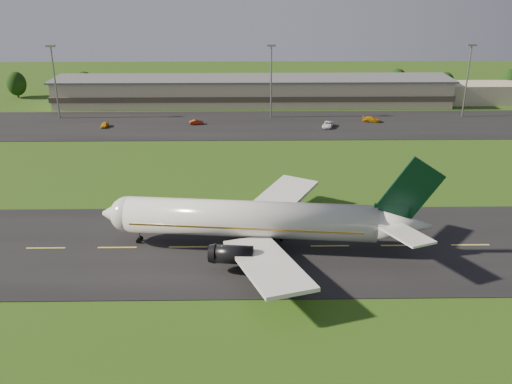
{
  "coord_description": "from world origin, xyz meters",
  "views": [
    {
      "loc": [
        -1.75,
        -78.85,
        40.96
      ],
      "look_at": [
        -0.37,
        8.0,
        6.0
      ],
      "focal_mm": 40.0,
      "sensor_mm": 36.0,
      "label": 1
    }
  ],
  "objects_px": {
    "service_vehicle_b": "(197,122)",
    "terminal": "(273,92)",
    "light_mast_west": "(54,73)",
    "light_mast_east": "(468,72)",
    "light_mast_centre": "(271,73)",
    "service_vehicle_a": "(105,125)",
    "airliner": "(255,220)",
    "service_vehicle_c": "(328,124)",
    "service_vehicle_d": "(372,119)"
  },
  "relations": [
    {
      "from": "light_mast_centre",
      "to": "service_vehicle_b",
      "type": "relative_size",
      "value": 5.43
    },
    {
      "from": "airliner",
      "to": "service_vehicle_d",
      "type": "height_order",
      "value": "airliner"
    },
    {
      "from": "terminal",
      "to": "service_vehicle_c",
      "type": "bearing_deg",
      "value": -63.65
    },
    {
      "from": "airliner",
      "to": "terminal",
      "type": "xyz_separation_m",
      "value": [
        7.0,
        96.28,
        -0.67
      ]
    },
    {
      "from": "light_mast_centre",
      "to": "service_vehicle_a",
      "type": "xyz_separation_m",
      "value": [
        -44.95,
        -10.0,
        -12.0
      ]
    },
    {
      "from": "light_mast_west",
      "to": "service_vehicle_b",
      "type": "relative_size",
      "value": 5.43
    },
    {
      "from": "light_mast_east",
      "to": "service_vehicle_c",
      "type": "relative_size",
      "value": 3.86
    },
    {
      "from": "light_mast_west",
      "to": "light_mast_centre",
      "type": "height_order",
      "value": "same"
    },
    {
      "from": "light_mast_centre",
      "to": "service_vehicle_d",
      "type": "bearing_deg",
      "value": -11.58
    },
    {
      "from": "service_vehicle_c",
      "to": "service_vehicle_b",
      "type": "bearing_deg",
      "value": -166.84
    },
    {
      "from": "airliner",
      "to": "service_vehicle_c",
      "type": "relative_size",
      "value": 9.72
    },
    {
      "from": "light_mast_centre",
      "to": "terminal",
      "type": "bearing_deg",
      "value": 85.05
    },
    {
      "from": "airliner",
      "to": "service_vehicle_a",
      "type": "relative_size",
      "value": 13.59
    },
    {
      "from": "light_mast_west",
      "to": "service_vehicle_a",
      "type": "bearing_deg",
      "value": -33.59
    },
    {
      "from": "airliner",
      "to": "service_vehicle_c",
      "type": "xyz_separation_m",
      "value": [
        20.47,
        69.07,
        -3.83
      ]
    },
    {
      "from": "service_vehicle_d",
      "to": "light_mast_east",
      "type": "bearing_deg",
      "value": -63.6
    },
    {
      "from": "light_mast_east",
      "to": "service_vehicle_a",
      "type": "distance_m",
      "value": 101.16
    },
    {
      "from": "service_vehicle_a",
      "to": "light_mast_west",
      "type": "bearing_deg",
      "value": 149.17
    },
    {
      "from": "light_mast_west",
      "to": "service_vehicle_c",
      "type": "relative_size",
      "value": 3.86
    },
    {
      "from": "service_vehicle_a",
      "to": "service_vehicle_b",
      "type": "xyz_separation_m",
      "value": [
        24.4,
        2.34,
        -0.02
      ]
    },
    {
      "from": "airliner",
      "to": "service_vehicle_b",
      "type": "height_order",
      "value": "airliner"
    },
    {
      "from": "light_mast_west",
      "to": "light_mast_east",
      "type": "distance_m",
      "value": 115.0
    },
    {
      "from": "airliner",
      "to": "service_vehicle_b",
      "type": "xyz_separation_m",
      "value": [
        -14.95,
        72.44,
        -3.94
      ]
    },
    {
      "from": "light_mast_centre",
      "to": "light_mast_west",
      "type": "bearing_deg",
      "value": 180.0
    },
    {
      "from": "service_vehicle_d",
      "to": "terminal",
      "type": "bearing_deg",
      "value": 64.93
    },
    {
      "from": "light_mast_east",
      "to": "service_vehicle_b",
      "type": "xyz_separation_m",
      "value": [
        -75.55,
        -7.66,
        -12.02
      ]
    },
    {
      "from": "light_mast_centre",
      "to": "service_vehicle_a",
      "type": "height_order",
      "value": "light_mast_centre"
    },
    {
      "from": "service_vehicle_d",
      "to": "service_vehicle_a",
      "type": "bearing_deg",
      "value": 108.07
    },
    {
      "from": "terminal",
      "to": "service_vehicle_b",
      "type": "bearing_deg",
      "value": -132.64
    },
    {
      "from": "service_vehicle_b",
      "to": "service_vehicle_c",
      "type": "xyz_separation_m",
      "value": [
        35.43,
        -3.36,
        0.11
      ]
    },
    {
      "from": "airliner",
      "to": "light_mast_west",
      "type": "xyz_separation_m",
      "value": [
        -54.4,
        80.09,
        8.08
      ]
    },
    {
      "from": "service_vehicle_b",
      "to": "service_vehicle_c",
      "type": "bearing_deg",
      "value": -106.16
    },
    {
      "from": "light_mast_east",
      "to": "service_vehicle_a",
      "type": "bearing_deg",
      "value": -174.29
    },
    {
      "from": "airliner",
      "to": "light_mast_centre",
      "type": "relative_size",
      "value": 2.52
    },
    {
      "from": "light_mast_west",
      "to": "service_vehicle_a",
      "type": "xyz_separation_m",
      "value": [
        15.05,
        -10.0,
        -12.0
      ]
    },
    {
      "from": "airliner",
      "to": "light_mast_west",
      "type": "height_order",
      "value": "light_mast_west"
    },
    {
      "from": "service_vehicle_b",
      "to": "service_vehicle_c",
      "type": "height_order",
      "value": "service_vehicle_c"
    },
    {
      "from": "airliner",
      "to": "service_vehicle_d",
      "type": "xyz_separation_m",
      "value": [
        33.3,
        74.42,
        -3.85
      ]
    },
    {
      "from": "light_mast_centre",
      "to": "service_vehicle_b",
      "type": "distance_m",
      "value": 25.01
    },
    {
      "from": "service_vehicle_c",
      "to": "terminal",
      "type": "bearing_deg",
      "value": 134.93
    },
    {
      "from": "airliner",
      "to": "service_vehicle_c",
      "type": "bearing_deg",
      "value": 79.82
    },
    {
      "from": "terminal",
      "to": "light_mast_centre",
      "type": "xyz_separation_m",
      "value": [
        -1.4,
        -16.18,
        8.75
      ]
    },
    {
      "from": "airliner",
      "to": "service_vehicle_a",
      "type": "bearing_deg",
      "value": 125.64
    },
    {
      "from": "terminal",
      "to": "light_mast_east",
      "type": "xyz_separation_m",
      "value": [
        53.6,
        -16.18,
        8.75
      ]
    },
    {
      "from": "terminal",
      "to": "light_mast_centre",
      "type": "bearing_deg",
      "value": -94.95
    },
    {
      "from": "light_mast_east",
      "to": "service_vehicle_b",
      "type": "bearing_deg",
      "value": -174.21
    },
    {
      "from": "service_vehicle_b",
      "to": "terminal",
      "type": "bearing_deg",
      "value": -53.37
    },
    {
      "from": "light_mast_west",
      "to": "service_vehicle_b",
      "type": "distance_m",
      "value": 41.94
    },
    {
      "from": "light_mast_west",
      "to": "service_vehicle_a",
      "type": "relative_size",
      "value": 5.4
    },
    {
      "from": "service_vehicle_a",
      "to": "terminal",
      "type": "bearing_deg",
      "value": 32.22
    }
  ]
}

